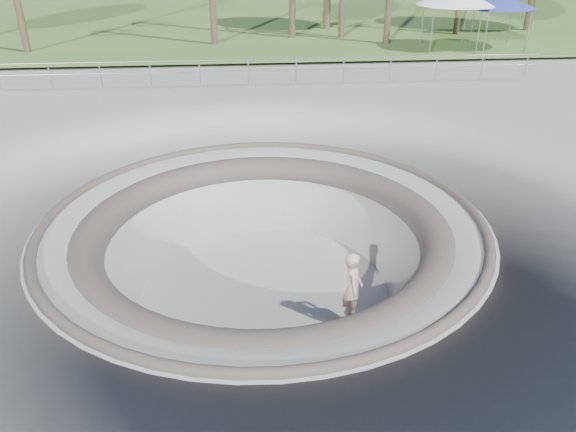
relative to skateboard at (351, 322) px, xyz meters
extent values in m
plane|color=#969591|center=(-1.84, 1.56, 1.84)|extent=(180.00, 180.00, 0.00)
torus|color=#969591|center=(-1.84, 1.56, -0.16)|extent=(14.00, 14.00, 4.00)
cylinder|color=#969591|center=(-1.84, 1.56, -0.11)|extent=(6.60, 6.60, 0.10)
torus|color=#4D433D|center=(-1.84, 1.56, 1.82)|extent=(10.24, 10.24, 0.24)
torus|color=#4D433D|center=(-1.84, 1.56, 1.39)|extent=(8.91, 8.91, 0.81)
cube|color=#445E25|center=(-1.84, 35.56, 2.06)|extent=(180.00, 36.00, 0.12)
ellipsoid|color=olive|center=(-23.84, 56.56, -4.60)|extent=(50.40, 36.00, 23.40)
ellipsoid|color=olive|center=(6.16, 61.56, -6.03)|extent=(61.60, 44.00, 28.60)
ellipsoid|color=olive|center=(33.16, 53.56, -3.52)|extent=(42.00, 30.00, 19.50)
cylinder|color=gray|center=(-1.84, 13.56, 3.01)|extent=(25.00, 0.05, 0.05)
cylinder|color=gray|center=(-1.84, 13.56, 2.56)|extent=(25.00, 0.05, 0.05)
cube|color=#955C3B|center=(0.00, 0.00, 0.01)|extent=(0.76, 0.36, 0.02)
cylinder|color=#AEAEB3|center=(0.00, 0.00, -0.02)|extent=(0.06, 0.16, 0.03)
cylinder|color=#AEAEB3|center=(0.00, 0.00, -0.02)|extent=(0.06, 0.16, 0.03)
cylinder|color=silver|center=(0.00, 0.00, -0.03)|extent=(0.06, 0.04, 0.06)
cylinder|color=silver|center=(0.00, 0.00, -0.03)|extent=(0.06, 0.04, 0.06)
cylinder|color=silver|center=(0.00, 0.00, -0.03)|extent=(0.06, 0.04, 0.06)
cylinder|color=silver|center=(0.00, 0.00, -0.03)|extent=(0.06, 0.04, 0.06)
imported|color=tan|center=(0.00, 0.00, 0.89)|extent=(0.51, 0.69, 1.75)
cylinder|color=gray|center=(7.61, 18.21, 3.17)|extent=(0.06, 0.06, 2.11)
cylinder|color=gray|center=(10.30, 18.21, 3.17)|extent=(0.06, 0.06, 2.11)
cylinder|color=gray|center=(7.61, 20.90, 3.17)|extent=(0.06, 0.06, 2.11)
cylinder|color=gray|center=(10.30, 20.90, 3.17)|extent=(0.06, 0.06, 2.11)
cube|color=white|center=(8.96, 19.56, 4.32)|extent=(3.23, 3.23, 0.08)
cylinder|color=gray|center=(9.98, 18.31, 3.10)|extent=(0.06, 0.06, 1.96)
cylinder|color=gray|center=(12.48, 18.31, 3.10)|extent=(0.06, 0.06, 1.96)
cylinder|color=gray|center=(9.98, 20.80, 3.10)|extent=(0.06, 0.06, 1.96)
cylinder|color=gray|center=(12.48, 20.80, 3.10)|extent=(0.06, 0.06, 1.96)
cube|color=#293497|center=(11.23, 19.56, 4.17)|extent=(2.88, 2.88, 0.08)
cone|color=#293497|center=(11.23, 19.56, 4.49)|extent=(5.28, 5.28, 0.62)
camera|label=1|loc=(-2.30, -9.90, 7.88)|focal=35.00mm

